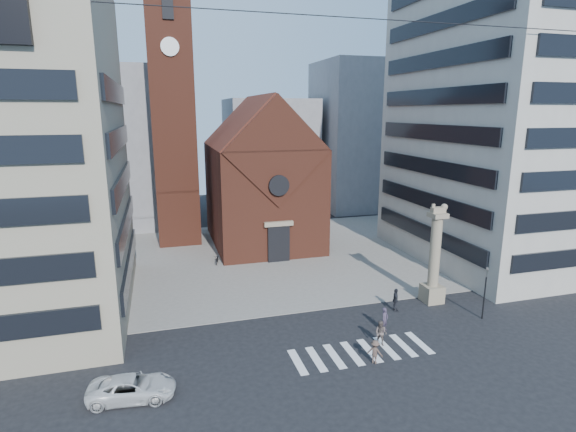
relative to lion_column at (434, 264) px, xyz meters
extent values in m
plane|color=black|center=(-10.01, -3.00, -3.46)|extent=(120.00, 120.00, 0.00)
cube|color=gray|center=(-10.01, 16.00, -3.43)|extent=(46.00, 30.00, 0.05)
cube|color=brown|center=(-10.01, 22.00, 2.54)|extent=(12.00, 16.00, 12.00)
cube|color=#55231A|center=(-10.01, 22.40, 8.54)|extent=(12.00, 15.40, 12.00)
cube|color=brown|center=(-10.01, 14.05, 8.54)|extent=(11.76, 0.50, 11.76)
cylinder|color=black|center=(-10.01, 13.60, 5.04)|extent=(2.20, 0.30, 2.20)
cube|color=black|center=(-10.01, 13.85, -1.46)|extent=(2.40, 0.30, 4.00)
cube|color=gray|center=(-10.01, 13.80, 0.84)|extent=(3.20, 0.40, 0.50)
cube|color=brown|center=(-20.01, 25.00, 11.54)|extent=(5.00, 5.00, 30.00)
cylinder|color=white|center=(-20.01, 22.40, 19.54)|extent=(2.00, 0.20, 2.00)
cube|color=black|center=(-20.01, 22.40, 23.54)|extent=(1.20, 0.20, 2.40)
cube|color=#AEA99E|center=(13.99, 9.00, 12.54)|extent=(18.00, 22.00, 32.00)
cube|color=gray|center=(-30.01, 37.00, 7.54)|extent=(16.00, 14.00, 22.00)
cube|color=gray|center=(-4.01, 42.00, 5.54)|extent=(14.00, 12.00, 18.00)
cube|color=gray|center=(11.99, 39.00, 8.54)|extent=(16.00, 14.00, 24.00)
cube|color=gray|center=(-0.01, 0.00, -2.71)|extent=(1.60, 1.60, 1.50)
cylinder|color=gray|center=(-0.01, 0.00, 1.04)|extent=(0.90, 0.90, 6.00)
cube|color=gray|center=(-0.01, 0.00, 4.24)|extent=(1.30, 1.30, 0.40)
cube|color=gray|center=(-0.01, 0.00, 4.64)|extent=(1.20, 0.50, 0.55)
sphere|color=gray|center=(0.54, 0.00, 4.89)|extent=(0.56, 0.56, 0.56)
cube|color=gray|center=(-0.51, 0.00, 5.04)|extent=(0.25, 0.15, 0.35)
cylinder|color=black|center=(1.99, -4.00, -1.71)|extent=(0.12, 0.12, 3.50)
imported|color=black|center=(1.99, -4.00, 0.44)|extent=(0.13, 0.16, 0.80)
imported|color=silver|center=(-24.25, -7.04, -2.78)|extent=(5.09, 2.78, 1.35)
imported|color=#3A3043|center=(-6.46, -3.67, -2.53)|extent=(0.80, 0.73, 1.85)
imported|color=#594C47|center=(-7.73, -5.50, -2.55)|extent=(1.09, 1.11, 1.81)
imported|color=#222329|center=(-3.94, -0.75, -2.50)|extent=(0.87, 1.22, 1.92)
imported|color=brown|center=(-9.20, -7.50, -2.65)|extent=(1.16, 1.14, 1.60)
imported|color=black|center=(-16.57, 15.05, -2.94)|extent=(1.00, 1.88, 0.94)
imported|color=black|center=(-15.04, 15.05, -2.88)|extent=(0.85, 1.80, 1.04)
imported|color=black|center=(-13.50, 15.05, -2.94)|extent=(1.00, 1.88, 0.94)
imported|color=black|center=(-11.96, 15.05, -2.88)|extent=(0.85, 1.80, 1.04)
imported|color=black|center=(-10.42, 15.05, -2.94)|extent=(1.00, 1.88, 0.94)
imported|color=black|center=(-8.88, 15.05, -2.88)|extent=(0.85, 1.80, 1.04)
camera|label=1|loc=(-21.96, -31.34, 12.63)|focal=28.00mm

